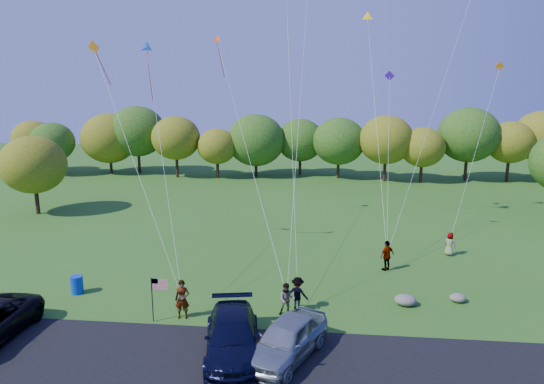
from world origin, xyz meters
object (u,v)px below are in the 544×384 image
at_px(minivan_silver, 287,339).
at_px(flyer_d, 387,256).
at_px(flyer_c, 298,294).
at_px(flyer_e, 450,244).
at_px(minivan_navy, 232,336).
at_px(flyer_a, 182,299).
at_px(trash_barrel, 77,285).
at_px(flyer_b, 287,299).

xyz_separation_m(minivan_silver, flyer_d, (5.40, 10.57, 0.05)).
height_order(flyer_c, flyer_e, flyer_c).
relative_size(minivan_silver, flyer_c, 2.81).
bearing_deg(flyer_c, flyer_d, -114.32).
xyz_separation_m(minivan_navy, minivan_silver, (2.28, -0.07, 0.03)).
bearing_deg(flyer_a, minivan_navy, -52.01).
relative_size(minivan_silver, flyer_d, 2.59).
relative_size(minivan_navy, flyer_e, 3.49).
xyz_separation_m(flyer_e, trash_barrel, (-21.80, -8.39, -0.30)).
bearing_deg(flyer_b, minivan_silver, -90.53).
xyz_separation_m(flyer_b, trash_barrel, (-11.59, 1.39, -0.33)).
bearing_deg(flyer_a, flyer_b, 2.90).
bearing_deg(flyer_c, flyer_e, -120.09).
height_order(minivan_silver, trash_barrel, minivan_silver).
bearing_deg(flyer_a, minivan_silver, -37.16).
xyz_separation_m(flyer_b, flyer_c, (0.50, 0.61, 0.05)).
height_order(minivan_silver, flyer_e, minivan_silver).
bearing_deg(flyer_d, minivan_silver, 23.46).
xyz_separation_m(flyer_b, flyer_e, (10.21, 9.79, -0.03)).
relative_size(flyer_c, trash_barrel, 1.76).
bearing_deg(trash_barrel, flyer_e, 21.05).
bearing_deg(minivan_navy, trash_barrel, 140.79).
bearing_deg(minivan_navy, flyer_b, 52.60).
distance_m(minivan_silver, flyer_b, 3.98).
bearing_deg(flyer_e, flyer_c, 75.41).
bearing_deg(trash_barrel, flyer_b, -6.86).
bearing_deg(minivan_silver, flyer_b, 118.22).
bearing_deg(flyer_b, trash_barrel, 168.59).
bearing_deg(flyer_b, flyer_a, -175.04).
xyz_separation_m(minivan_silver, trash_barrel, (-11.87, 5.37, -0.40)).
distance_m(minivan_silver, flyer_e, 16.97).
xyz_separation_m(flyer_a, flyer_b, (5.03, 0.84, -0.15)).
bearing_deg(trash_barrel, minivan_silver, -24.34).
bearing_deg(flyer_b, minivan_navy, -121.68).
distance_m(flyer_b, flyer_c, 0.79).
height_order(minivan_navy, flyer_c, flyer_c).
bearing_deg(trash_barrel, flyer_d, 16.78).
bearing_deg(flyer_e, minivan_silver, 86.21).
relative_size(flyer_d, trash_barrel, 1.92).
xyz_separation_m(flyer_b, flyer_d, (5.68, 6.60, 0.12)).
relative_size(minivan_silver, flyer_e, 3.10).
xyz_separation_m(minivan_navy, flyer_e, (12.22, 13.69, -0.07)).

